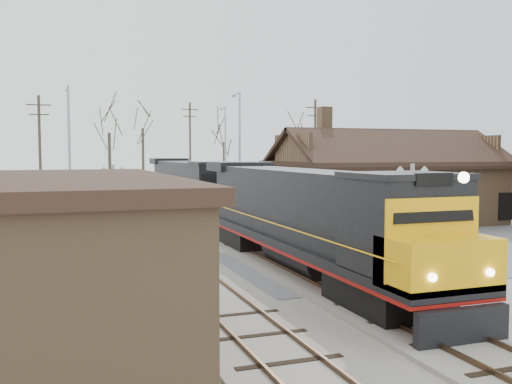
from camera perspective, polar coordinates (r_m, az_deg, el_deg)
ground at (r=23.99m, az=3.98°, el=-7.65°), size 140.00×140.00×0.00m
road at (r=23.98m, az=3.98°, el=-7.61°), size 60.00×9.00×0.03m
track_main at (r=38.02m, az=-5.13°, el=-3.23°), size 3.40×90.00×0.24m
track_siding at (r=37.16m, az=-11.87°, el=-3.47°), size 3.40×90.00×0.24m
depot at (r=39.86m, az=12.91°, el=0.40°), size 15.20×9.31×7.90m
locomotive_lead at (r=22.58m, az=5.19°, el=-2.56°), size 2.90×19.42×4.31m
locomotive_trailing at (r=41.23m, az=-6.38°, el=0.39°), size 2.90×19.42×4.08m
crossbuck_near at (r=20.77m, az=15.26°, el=-3.84°), size 1.25×0.38×4.44m
crossbuck_far at (r=27.37m, az=-14.04°, el=-2.10°), size 1.22×0.32×4.26m
streetlight_a at (r=41.61m, az=-18.19°, el=4.37°), size 0.25×2.04×9.42m
streetlight_b at (r=46.84m, az=-1.69°, el=4.70°), size 0.25×2.04×9.75m
streetlight_c at (r=59.24m, az=-3.13°, el=4.45°), size 0.25×2.04×9.54m
utility_pole_a at (r=51.49m, az=-20.80°, el=3.95°), size 2.00×0.24×9.61m
utility_pole_b at (r=66.63m, az=-6.60°, el=4.55°), size 2.00×0.24×10.57m
utility_pole_c at (r=56.52m, az=5.92°, el=4.37°), size 2.00×0.24×10.00m
tree_b at (r=60.75m, az=-14.49°, el=6.82°), size 4.56×4.56×11.18m
tree_c at (r=70.08m, az=-11.28°, el=7.32°), size 5.15×5.15×12.62m
tree_d at (r=65.39m, az=-3.22°, el=5.85°), size 3.99×3.99×9.78m
tree_e at (r=67.65m, az=4.00°, el=5.55°), size 3.84×3.84×9.40m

